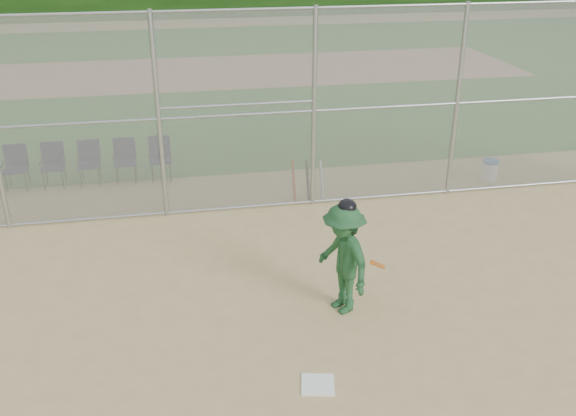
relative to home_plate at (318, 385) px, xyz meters
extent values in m
plane|color=tan|center=(0.20, 0.59, -0.01)|extent=(100.00, 100.00, 0.00)
plane|color=#235D1B|center=(0.20, 18.59, 0.00)|extent=(100.00, 100.00, 0.00)
plane|color=tan|center=(0.20, 18.59, 0.00)|extent=(24.00, 24.00, 0.00)
cube|color=gray|center=(0.20, 5.59, 1.99)|extent=(16.00, 0.02, 4.00)
cylinder|color=#9EA3A8|center=(0.20, 5.59, 3.94)|extent=(16.00, 0.05, 0.05)
cube|color=white|center=(0.00, 0.00, 0.00)|extent=(0.50, 0.50, 0.02)
imported|color=#1E4C28|center=(0.75, 1.65, 0.86)|extent=(0.97, 1.27, 1.74)
ellipsoid|color=black|center=(0.75, 1.65, 1.70)|extent=(0.27, 0.30, 0.23)
cylinder|color=#D65D14|center=(1.15, 1.25, 0.94)|extent=(0.46, 0.67, 0.51)
cylinder|color=white|center=(5.47, 6.17, 0.20)|extent=(0.35, 0.35, 0.41)
cylinder|color=#2661A8|center=(5.47, 6.17, 0.43)|extent=(0.37, 0.37, 0.05)
cylinder|color=#D84C14|center=(0.87, 5.92, 0.40)|extent=(0.06, 0.33, 0.82)
cylinder|color=black|center=(1.17, 5.92, 0.40)|extent=(0.06, 0.36, 0.82)
cylinder|color=#B2B2B7|center=(1.47, 5.92, 0.39)|extent=(0.06, 0.38, 0.81)
camera|label=1|loc=(-1.61, -6.35, 5.45)|focal=40.00mm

